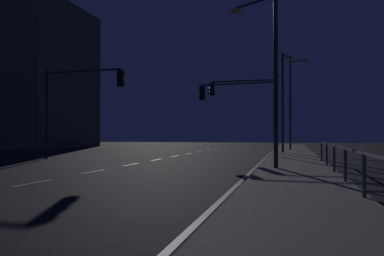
% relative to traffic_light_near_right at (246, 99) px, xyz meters
% --- Properties ---
extents(ground_plane, '(112.00, 112.00, 0.00)m').
position_rel_traffic_light_near_right_xyz_m(ground_plane, '(-4.55, -10.32, -4.05)').
color(ground_plane, black).
rests_on(ground_plane, ground).
extents(sidewalk_right, '(2.97, 77.00, 0.14)m').
position_rel_traffic_light_near_right_xyz_m(sidewalk_right, '(3.29, -10.32, -3.98)').
color(sidewalk_right, gray).
rests_on(sidewalk_right, ground).
extents(lane_markings_center, '(0.14, 50.00, 0.01)m').
position_rel_traffic_light_near_right_xyz_m(lane_markings_center, '(-4.55, -6.82, -4.05)').
color(lane_markings_center, silver).
rests_on(lane_markings_center, ground).
extents(lane_edge_line, '(0.14, 53.00, 0.01)m').
position_rel_traffic_light_near_right_xyz_m(lane_edge_line, '(1.55, -5.32, -4.05)').
color(lane_edge_line, silver).
rests_on(lane_edge_line, ground).
extents(traffic_light_near_right, '(5.00, 0.44, 5.48)m').
position_rel_traffic_light_near_right_xyz_m(traffic_light_near_right, '(0.00, 0.00, 0.00)').
color(traffic_light_near_right, '#2D3033').
rests_on(traffic_light_near_right, sidewalk_right).
extents(traffic_light_mid_left, '(5.31, 0.67, 5.49)m').
position_rel_traffic_light_near_right_xyz_m(traffic_light_mid_left, '(-9.04, -7.72, -0.12)').
color(traffic_light_mid_left, '#2D3033').
rests_on(traffic_light_mid_left, ground).
extents(traffic_light_overhead_east, '(5.11, 0.77, 4.84)m').
position_rel_traffic_light_near_right_xyz_m(traffic_light_overhead_east, '(-0.06, -3.73, -0.43)').
color(traffic_light_overhead_east, '#4C4C51').
rests_on(traffic_light_overhead_east, sidewalk_right).
extents(street_lamp_median, '(1.79, 1.44, 8.03)m').
position_rel_traffic_light_near_right_xyz_m(street_lamp_median, '(3.34, 8.31, 0.87)').
color(street_lamp_median, '#4C4C51').
rests_on(street_lamp_median, sidewalk_right).
extents(street_lamp_corner, '(2.16, 1.54, 7.14)m').
position_rel_traffic_light_near_right_xyz_m(street_lamp_corner, '(2.16, -12.64, 0.44)').
color(street_lamp_corner, '#2D3033').
rests_on(street_lamp_corner, sidewalk_right).
extents(street_lamp_across_street, '(1.01, 1.36, 7.51)m').
position_rel_traffic_light_near_right_xyz_m(street_lamp_across_street, '(2.64, 2.22, 0.55)').
color(street_lamp_across_street, '#38383D').
rests_on(street_lamp_across_street, sidewalk_right).
extents(barrier_fence, '(0.09, 21.94, 0.98)m').
position_rel_traffic_light_near_right_xyz_m(barrier_fence, '(4.63, -18.89, -3.17)').
color(barrier_fence, '#59595E').
rests_on(barrier_fence, sidewalk_right).
extents(building_distant, '(15.94, 13.46, 16.13)m').
position_rel_traffic_light_near_right_xyz_m(building_distant, '(-28.42, 11.92, 4.01)').
color(building_distant, '#6B6056').
rests_on(building_distant, ground).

